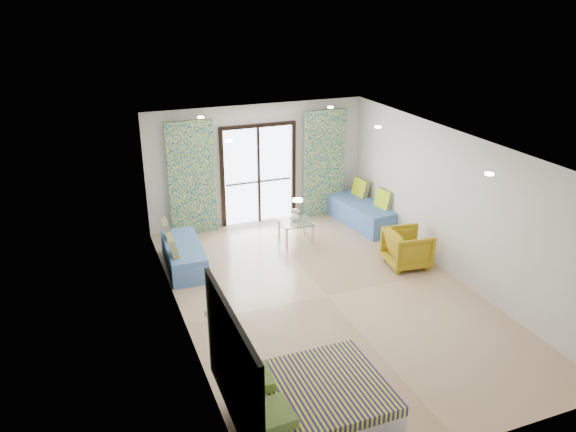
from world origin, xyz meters
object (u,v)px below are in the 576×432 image
object	(u,v)px
armchair	(408,246)
coffee_table	(295,224)
daybed_right	(362,212)
daybed_left	(183,254)
bed	(312,403)

from	to	relation	value
armchair	coffee_table	bearing A→B (deg)	46.23
daybed_right	armchair	distance (m)	2.16
armchair	daybed_left	bearing A→B (deg)	76.05
coffee_table	daybed_left	bearing A→B (deg)	-171.36
bed	daybed_left	xyz separation A→B (m)	(-0.64, 4.72, 0.01)
bed	coffee_table	xyz separation A→B (m)	(1.84, 5.10, 0.12)
daybed_right	bed	bearing A→B (deg)	-131.09
bed	coffee_table	bearing A→B (deg)	70.13
bed	daybed_left	distance (m)	4.76
bed	armchair	bearing A→B (deg)	43.34
daybed_left	bed	bearing A→B (deg)	-79.46
coffee_table	armchair	distance (m)	2.45
daybed_right	coffee_table	bearing A→B (deg)	-178.50
daybed_left	armchair	size ratio (longest dim) A/B	2.19
daybed_left	daybed_right	distance (m)	4.28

